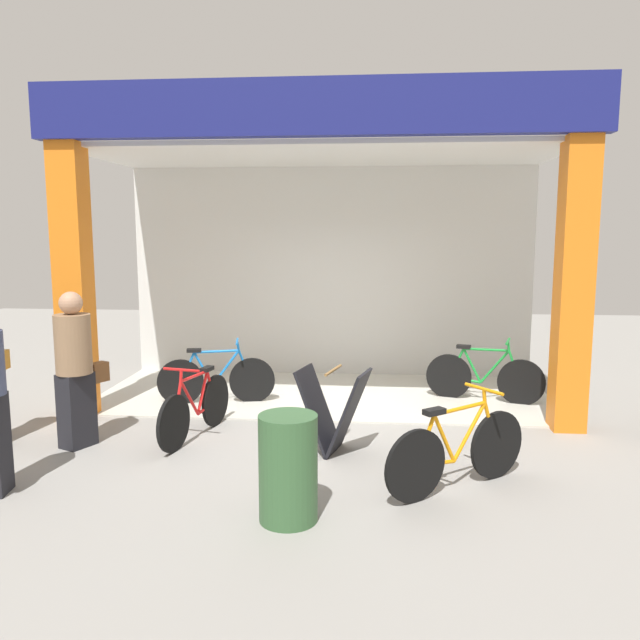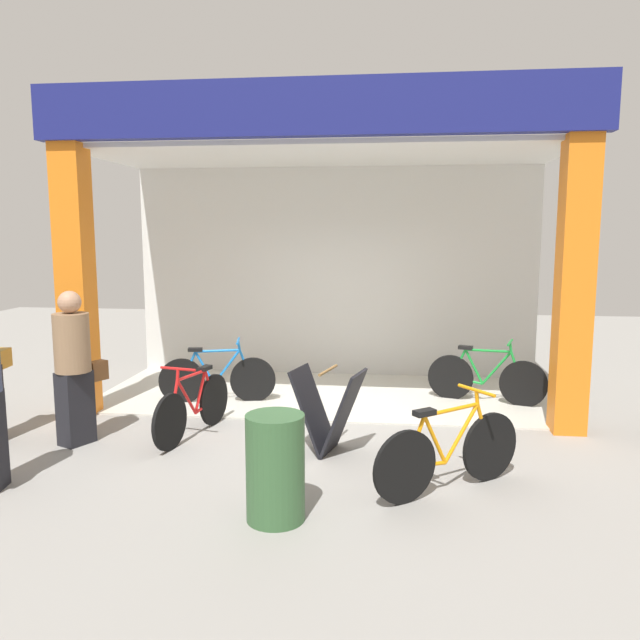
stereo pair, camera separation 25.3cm
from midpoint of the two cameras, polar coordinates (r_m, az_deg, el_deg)
name	(u,v)px [view 1 (the left image)]	position (r m, az deg, el deg)	size (l,w,h in m)	color
ground_plane	(315,422)	(7.64, -1.38, -9.27)	(20.43, 20.43, 0.00)	gray
shop_facade	(325,241)	(8.75, -0.37, 7.18)	(6.41, 2.90, 3.93)	beige
bicycle_inside_0	(484,377)	(8.68, 13.86, -5.03)	(1.51, 0.53, 0.86)	black
bicycle_inside_1	(216,379)	(8.47, -10.28, -5.27)	(1.53, 0.43, 0.85)	black
bicycle_parked_0	(458,451)	(5.76, 11.15, -11.60)	(1.32, 1.02, 0.89)	black
bicycle_parked_1	(196,408)	(7.16, -12.20, -7.83)	(0.46, 1.51, 0.85)	black
sandwich_board_sign	(333,411)	(6.53, 0.09, -8.26)	(0.80, 0.65, 0.89)	black
pedestrian_0	(75,367)	(7.15, -22.31, -3.96)	(0.49, 0.64, 1.66)	black
trash_bin	(288,468)	(5.09, -4.37, -13.28)	(0.47, 0.47, 0.86)	#335933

